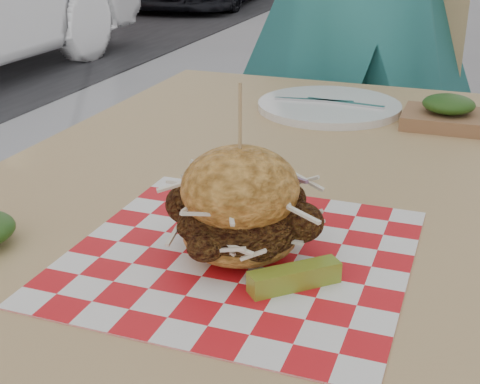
# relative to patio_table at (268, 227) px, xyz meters

# --- Properties ---
(patio_table) EXTENTS (0.80, 1.20, 0.75)m
(patio_table) POSITION_rel_patio_table_xyz_m (0.00, 0.00, 0.00)
(patio_table) COLOR tan
(patio_table) RESTS_ON ground
(patio_chair) EXTENTS (0.46, 0.47, 0.95)m
(patio_chair) POSITION_rel_patio_table_xyz_m (-0.01, 0.93, -0.12)
(patio_chair) COLOR tan
(patio_chair) RESTS_ON ground
(paper_liner) EXTENTS (0.36, 0.36, 0.00)m
(paper_liner) POSITION_rel_patio_table_xyz_m (0.04, -0.23, 0.08)
(paper_liner) COLOR red
(paper_liner) RESTS_ON patio_table
(sandwich) EXTENTS (0.17, 0.17, 0.19)m
(sandwich) POSITION_rel_patio_table_xyz_m (0.04, -0.23, 0.13)
(sandwich) COLOR gold
(sandwich) RESTS_ON paper_liner
(pickle_spear) EXTENTS (0.08, 0.08, 0.02)m
(pickle_spear) POSITION_rel_patio_table_xyz_m (0.12, -0.28, 0.09)
(pickle_spear) COLOR #979E2E
(pickle_spear) RESTS_ON paper_liner
(place_setting) EXTENTS (0.27, 0.27, 0.02)m
(place_setting) POSITION_rel_patio_table_xyz_m (0.00, 0.37, 0.09)
(place_setting) COLOR white
(place_setting) RESTS_ON patio_table
(kraft_tray) EXTENTS (0.15, 0.12, 0.06)m
(kraft_tray) POSITION_rel_patio_table_xyz_m (0.22, 0.34, 0.10)
(kraft_tray) COLOR #916442
(kraft_tray) RESTS_ON patio_table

